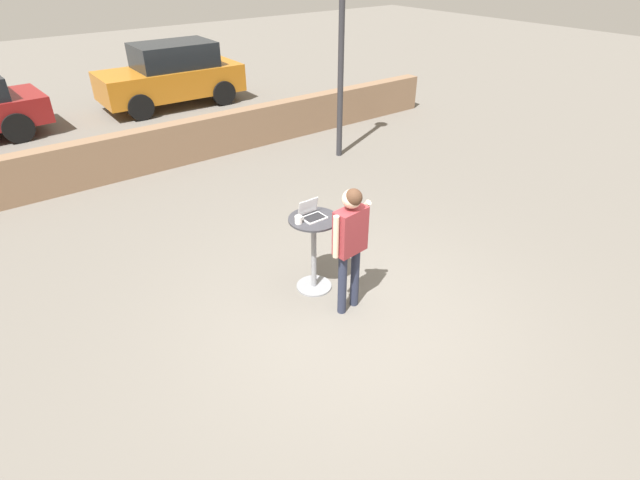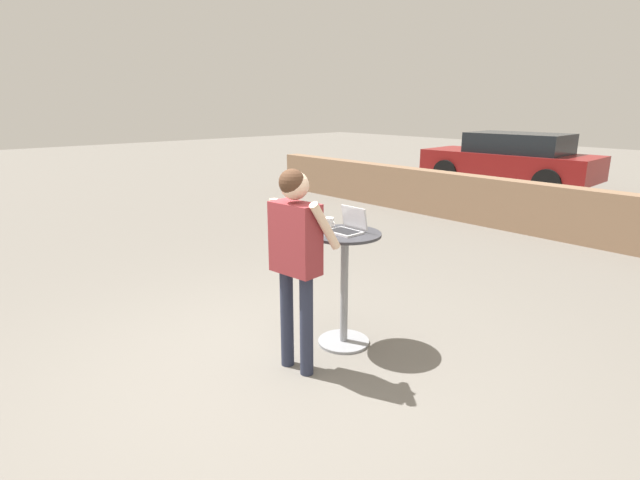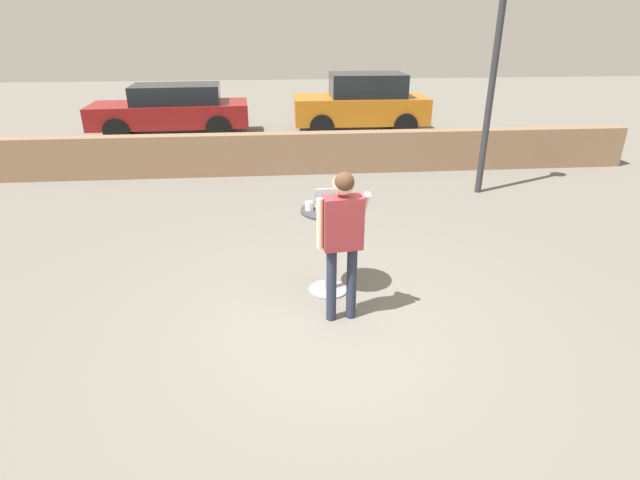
% 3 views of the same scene
% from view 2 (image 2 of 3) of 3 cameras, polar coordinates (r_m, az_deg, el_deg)
% --- Properties ---
extents(ground_plane, '(50.00, 50.00, 0.00)m').
position_cam_2_polar(ground_plane, '(4.33, -5.42, -14.74)').
color(ground_plane, slate).
extents(pavement_kerb, '(14.55, 0.35, 0.87)m').
position_cam_2_polar(pavement_kerb, '(8.94, 27.41, 2.50)').
color(pavement_kerb, '#84664C').
rests_on(pavement_kerb, ground_plane).
extents(cafe_table, '(0.64, 0.64, 1.06)m').
position_cam_2_polar(cafe_table, '(4.52, 2.81, -4.30)').
color(cafe_table, gray).
rests_on(cafe_table, ground_plane).
extents(laptop, '(0.29, 0.26, 0.22)m').
position_cam_2_polar(laptop, '(4.40, 3.20, 1.53)').
color(laptop, silver).
rests_on(laptop, cafe_table).
extents(coffee_mug, '(0.13, 0.09, 0.10)m').
position_cam_2_polar(coffee_mug, '(4.54, 1.03, 1.97)').
color(coffee_mug, white).
rests_on(coffee_mug, cafe_table).
extents(standing_person, '(0.56, 0.40, 1.69)m').
position_cam_2_polar(standing_person, '(3.93, -2.84, -0.70)').
color(standing_person, '#282D42').
rests_on(standing_person, ground_plane).
extents(parked_car_further_down, '(4.43, 2.01, 1.43)m').
position_cam_2_polar(parked_car_further_down, '(14.06, 20.97, 8.61)').
color(parked_car_further_down, maroon).
rests_on(parked_car_further_down, ground_plane).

